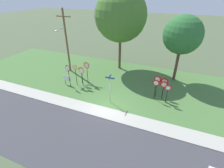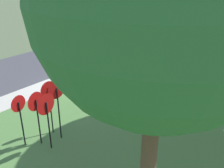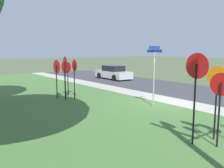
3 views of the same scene
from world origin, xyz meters
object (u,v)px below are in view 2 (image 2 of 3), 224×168
Objects in this scene: yield_sign_near_right at (19,109)px; utility_pole at (222,2)px; stop_sign_near_left at (152,39)px; street_name_post at (82,58)px; stop_sign_far_center at (160,47)px; stop_sign_far_right at (158,50)px; stop_sign_near_right at (149,48)px; notice_board at (156,54)px; yield_sign_near_left at (49,95)px; stop_sign_far_left at (155,43)px; yield_sign_center at (36,106)px; yield_sign_far_right at (46,109)px; yield_sign_far_left at (57,96)px; oak_tree_right at (160,3)px.

yield_sign_near_right is 0.26× the size of utility_pole.
utility_pole is at bearing 161.04° from yield_sign_near_right.
street_name_post reaches higher than stop_sign_near_left.
stop_sign_far_center reaches higher than yield_sign_near_right.
street_name_post is at bearing -31.43° from stop_sign_far_right.
stop_sign_near_right is 0.97m from stop_sign_far_center.
stop_sign_near_left is 0.98× the size of stop_sign_far_center.
street_name_post is at bearing -6.47° from notice_board.
yield_sign_near_left is at bearing -11.61° from utility_pole.
stop_sign_far_left is 1.21× the size of yield_sign_center.
yield_sign_far_right is 0.57m from yield_sign_center.
yield_sign_near_left is 0.28× the size of utility_pole.
yield_sign_center is (-0.46, 0.43, 0.09)m from yield_sign_near_right.
notice_board is at bearing -154.23° from stop_sign_far_right.
yield_sign_center is 0.27× the size of utility_pole.
yield_sign_far_right is at bearing -1.29° from stop_sign_far_right.
yield_sign_center is (10.26, 0.72, -0.27)m from stop_sign_far_left.
street_name_post is 10.12m from utility_pole.
yield_sign_near_left reaches higher than notice_board.
yield_sign_near_right is at bearing -7.05° from stop_sign_far_right.
yield_sign_far_left is (8.67, 1.02, 0.16)m from stop_sign_near_right.
stop_sign_far_left reaches higher than stop_sign_near_right.
stop_sign_near_right is 0.64m from stop_sign_far_right.
street_name_post is 10.55m from oak_tree_right.
stop_sign_near_left reaches higher than stop_sign_far_left.
notice_board is (2.11, -3.48, -3.74)m from utility_pole.
yield_sign_near_left reaches higher than stop_sign_far_right.
stop_sign_far_right is 0.28× the size of oak_tree_right.
oak_tree_right reaches higher than yield_sign_center.
yield_sign_near_left is 0.60m from yield_sign_far_left.
stop_sign_near_left is at bearing -54.89° from utility_pole.
stop_sign_far_center is 11.89m from oak_tree_right.
stop_sign_far_right is 10.27m from yield_sign_near_right.
oak_tree_right reaches higher than yield_sign_near_left.
notice_board is at bearing -175.59° from stop_sign_near_right.
utility_pole is (-13.40, 1.81, 2.84)m from yield_sign_far_right.
stop_sign_near_right is 12.56m from oak_tree_right.
stop_sign_far_left is at bearing 176.07° from yield_sign_center.
stop_sign_near_right is at bearing 32.00° from stop_sign_near_left.
stop_sign_far_center is 1.21× the size of yield_sign_far_right.
stop_sign_far_right is at bearing -152.52° from oak_tree_right.
yield_sign_near_right is 0.96× the size of yield_sign_center.
stop_sign_far_right is 9.81m from yield_sign_center.
stop_sign_far_right is at bearing -144.52° from stop_sign_far_center.
yield_sign_center is (0.05, -0.56, -0.06)m from yield_sign_far_right.
street_name_post reaches higher than stop_sign_far_right.
stop_sign_near_right is 9.45m from yield_sign_center.
stop_sign_far_right is 0.96× the size of yield_sign_far_right.
yield_sign_far_left is 13.14m from utility_pole.
stop_sign_near_left is 0.89× the size of street_name_post.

